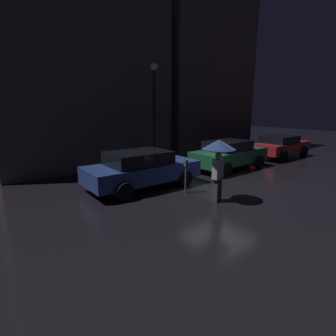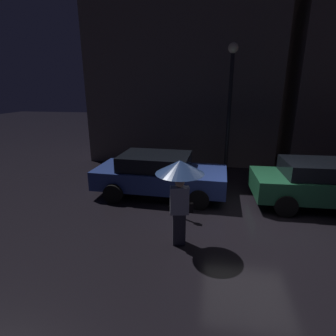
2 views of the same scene
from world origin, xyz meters
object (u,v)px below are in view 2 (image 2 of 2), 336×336
Objects in this scene: parked_car_blue at (159,174)px; street_lamp_near at (230,95)px; pedestrian_with_umbrella at (180,178)px; parked_car_green at (325,183)px; parking_meter at (179,192)px.

street_lamp_near is at bearing 46.86° from parked_car_blue.
pedestrian_with_umbrella reaches higher than parked_car_blue.
street_lamp_near is (2.24, 2.22, 2.46)m from parked_car_blue.
pedestrian_with_umbrella is at bearing -67.99° from parked_car_blue.
parked_car_blue is at bearing 176.66° from parked_car_green.
pedestrian_with_umbrella is at bearing -103.80° from street_lamp_near.
parked_car_green is at bearing 18.46° from parking_meter.
pedestrian_with_umbrella is 5.41m from street_lamp_near.
parked_car_blue reaches higher than parking_meter.
pedestrian_with_umbrella reaches higher than parked_car_green.
pedestrian_with_umbrella is (1.01, -2.79, 0.86)m from parked_car_blue.
parked_car_green is 0.85× the size of street_lamp_near.
parked_car_blue is 3.67× the size of parking_meter.
parked_car_green is 4.87m from pedestrian_with_umbrella.
parking_meter is (-0.17, 1.29, -0.86)m from pedestrian_with_umbrella.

